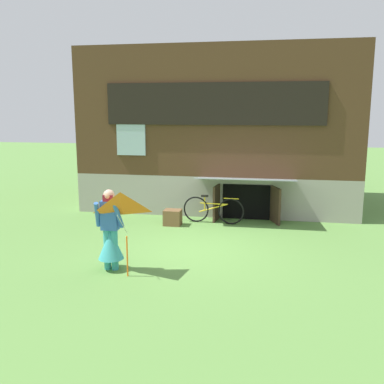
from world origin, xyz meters
The scene contains 6 objects.
ground_plane centered at (0.00, 0.00, 0.00)m, with size 60.00×60.00×0.00m, color #56843D.
log_house centered at (0.00, 5.30, 2.56)m, with size 8.66×5.72×5.12m.
person centered at (-1.45, -1.71, 0.70)m, with size 0.61×0.53×1.67m.
kite centered at (-1.02, -2.22, 1.33)m, with size 0.97×0.93×1.63m.
bicycle_yellow centered at (0.11, 2.34, 0.39)m, with size 1.78×0.20×0.81m.
wooden_crate centered at (-0.99, 1.92, 0.22)m, with size 0.48×0.41×0.44m, color brown.
Camera 1 is at (1.73, -9.75, 3.23)m, focal length 40.65 mm.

